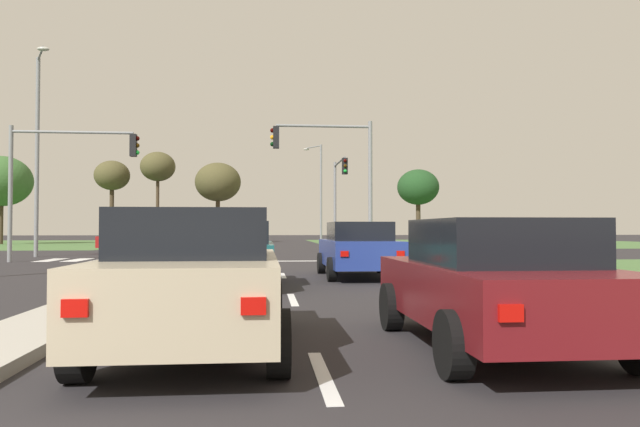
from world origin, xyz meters
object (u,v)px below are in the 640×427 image
at_px(car_grey_near, 201,236).
at_px(treeline_second, 112,176).
at_px(street_lamp_second, 38,144).
at_px(car_red_fourth, 140,240).
at_px(car_white_eighth, 216,235).
at_px(treeline_fifth, 418,188).
at_px(treeline_near, 1,181).
at_px(car_teal_third, 236,253).
at_px(traffic_signal_far_right, 338,187).
at_px(treeline_fourth, 218,182).
at_px(traffic_signal_near_left, 59,167).
at_px(traffic_signal_near_right, 336,165).
at_px(street_lamp_third, 320,188).
at_px(treeline_third, 158,167).
at_px(car_beige_second, 197,279).
at_px(car_silver_sixth, 502,239).
at_px(car_blue_fifth, 359,249).
at_px(car_maroon_seventh, 495,282).

xyz_separation_m(car_grey_near, treeline_second, (-9.02, 7.64, 5.52)).
xyz_separation_m(car_grey_near, street_lamp_second, (-5.91, -19.23, 4.76)).
xyz_separation_m(car_red_fourth, car_white_eighth, (1.97, 30.08, -0.01)).
bearing_deg(treeline_fifth, treeline_near, -177.44).
height_order(car_teal_third, traffic_signal_far_right, traffic_signal_far_right).
xyz_separation_m(car_red_fourth, treeline_fourth, (2.49, 24.96, 5.24)).
distance_m(traffic_signal_near_left, treeline_near, 34.10).
bearing_deg(traffic_signal_far_right, treeline_near, 145.97).
bearing_deg(car_red_fourth, treeline_second, 17.66).
bearing_deg(car_white_eighth, traffic_signal_near_right, 101.91).
xyz_separation_m(street_lamp_second, treeline_second, (-3.11, 26.87, 0.75)).
xyz_separation_m(car_grey_near, street_lamp_third, (10.32, 6.08, 4.45)).
height_order(car_teal_third, traffic_signal_near_right, traffic_signal_near_right).
height_order(treeline_near, treeline_third, treeline_third).
distance_m(car_grey_near, street_lamp_third, 12.78).
distance_m(car_beige_second, car_silver_sixth, 29.92).
distance_m(car_beige_second, treeline_fifth, 53.90).
relative_size(car_silver_sixth, street_lamp_third, 0.47).
bearing_deg(street_lamp_second, treeline_third, 87.33).
height_order(car_blue_fifth, treeline_fourth, treeline_fourth).
distance_m(car_teal_third, car_blue_fifth, 4.16).
height_order(car_grey_near, treeline_fourth, treeline_fourth).
height_order(car_maroon_seventh, traffic_signal_far_right, traffic_signal_far_right).
height_order(car_red_fourth, treeline_fifth, treeline_fifth).
relative_size(car_teal_third, treeline_third, 0.51).
bearing_deg(car_silver_sixth, car_blue_fifth, 146.05).
bearing_deg(car_beige_second, traffic_signal_near_left, 112.44).
bearing_deg(traffic_signal_near_left, car_blue_fifth, -38.46).
bearing_deg(treeline_fifth, traffic_signal_near_right, -110.64).
distance_m(traffic_signal_near_left, treeline_second, 31.82).
distance_m(car_beige_second, traffic_signal_near_right, 19.68).
bearing_deg(car_maroon_seventh, treeline_near, 117.94).
height_order(street_lamp_second, treeline_second, street_lamp_second).
xyz_separation_m(car_silver_sixth, street_lamp_third, (-8.46, 22.45, 4.43)).
bearing_deg(traffic_signal_near_right, traffic_signal_far_right, 82.28).
relative_size(car_maroon_seventh, treeline_near, 0.53).
bearing_deg(car_blue_fifth, car_red_fourth, 118.61).
bearing_deg(car_maroon_seventh, car_white_eighth, 97.59).
bearing_deg(car_beige_second, traffic_signal_far_right, 79.87).
relative_size(car_blue_fifth, treeline_second, 0.58).
height_order(car_maroon_seventh, treeline_third, treeline_third).
bearing_deg(car_beige_second, treeline_third, 100.42).
distance_m(car_blue_fifth, car_silver_sixth, 19.56).
xyz_separation_m(car_blue_fifth, treeline_second, (-16.88, 40.22, 5.47)).
bearing_deg(traffic_signal_near_right, street_lamp_second, 162.86).
bearing_deg(treeline_fifth, street_lamp_second, -133.39).
relative_size(car_beige_second, street_lamp_third, 0.47).
distance_m(treeline_near, treeline_fifth, 39.06).
distance_m(car_grey_near, treeline_fourth, 11.58).
height_order(car_teal_third, treeline_fifth, treeline_fifth).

